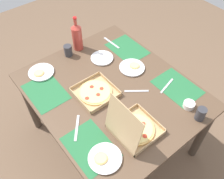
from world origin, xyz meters
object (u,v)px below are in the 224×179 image
object	(u,v)px
pizza_box_corner_right	(133,128)
plate_near_right	(132,67)
pizza_box_center	(95,92)
plate_middle	(102,58)
plate_far_left	(41,72)
plate_near_left	(105,158)
cup_clear_right	(68,51)
condiment_bowl	(189,105)
cup_dark	(201,114)
soda_bottle	(77,36)

from	to	relation	value
pizza_box_corner_right	plate_near_right	distance (m)	0.63
pizza_box_center	plate_middle	xyz separation A→B (m)	(0.29, -0.28, -0.00)
plate_middle	plate_far_left	bearing A→B (deg)	70.99
plate_middle	pizza_box_center	bearing A→B (deg)	135.61
plate_far_left	plate_near_left	bearing A→B (deg)	176.98
plate_far_left	cup_clear_right	size ratio (longest dim) A/B	2.10
pizza_box_center	plate_near_left	xyz separation A→B (m)	(-0.48, 0.28, -0.00)
pizza_box_corner_right	condiment_bowl	world-z (taller)	pizza_box_corner_right
cup_dark	cup_clear_right	bearing A→B (deg)	17.22
plate_near_right	condiment_bowl	xyz separation A→B (m)	(-0.57, -0.05, 0.01)
plate_near_right	plate_middle	xyz separation A→B (m)	(0.26, 0.13, -0.00)
pizza_box_center	plate_far_left	xyz separation A→B (m)	(0.46, 0.23, -0.00)
condiment_bowl	cup_clear_right	bearing A→B (deg)	20.02
pizza_box_center	cup_clear_right	world-z (taller)	cup_clear_right
soda_bottle	plate_far_left	bearing A→B (deg)	100.74
plate_near_left	cup_dark	xyz separation A→B (m)	(-0.17, -0.71, 0.04)
plate_far_left	cup_clear_right	bearing A→B (deg)	-80.07
cup_dark	plate_near_right	bearing A→B (deg)	2.55
pizza_box_center	cup_clear_right	bearing A→B (deg)	-8.70
cup_dark	cup_clear_right	world-z (taller)	cup_dark
plate_near_right	cup_clear_right	xyz separation A→B (m)	(0.48, 0.33, 0.04)
soda_bottle	cup_clear_right	size ratio (longest dim) A/B	3.17
plate_far_left	cup_dark	xyz separation A→B (m)	(-1.11, -0.66, 0.04)
soda_bottle	cup_dark	distance (m)	1.22
plate_middle	plate_far_left	world-z (taller)	plate_far_left
pizza_box_center	plate_middle	distance (m)	0.40
plate_middle	cup_clear_right	size ratio (longest dim) A/B	1.95
condiment_bowl	plate_near_left	bearing A→B (deg)	85.45
pizza_box_corner_right	plate_far_left	bearing A→B (deg)	13.63
pizza_box_corner_right	cup_clear_right	world-z (taller)	pizza_box_corner_right
plate_near_right	cup_dark	world-z (taller)	cup_dark
pizza_box_center	soda_bottle	xyz separation A→B (m)	(0.54, -0.20, 0.12)
cup_dark	plate_middle	bearing A→B (deg)	9.62
plate_near_left	plate_middle	bearing A→B (deg)	-36.02
plate_near_right	condiment_bowl	distance (m)	0.57
plate_near_right	plate_far_left	size ratio (longest dim) A/B	1.01
plate_near_right	cup_clear_right	bearing A→B (deg)	34.36
plate_middle	condiment_bowl	xyz separation A→B (m)	(-0.82, -0.18, 0.01)
plate_middle	soda_bottle	world-z (taller)	soda_bottle
plate_near_left	cup_dark	bearing A→B (deg)	-103.58
pizza_box_corner_right	cup_dark	size ratio (longest dim) A/B	3.13
soda_bottle	condiment_bowl	world-z (taller)	soda_bottle
plate_middle	plate_far_left	size ratio (longest dim) A/B	0.93
plate_far_left	cup_dark	distance (m)	1.30
cup_dark	cup_clear_right	xyz separation A→B (m)	(1.16, 0.36, -0.00)
plate_near_left	plate_middle	world-z (taller)	plate_near_left
plate_near_right	pizza_box_corner_right	bearing A→B (deg)	138.58
cup_clear_right	plate_near_left	bearing A→B (deg)	160.38
plate_far_left	pizza_box_corner_right	bearing A→B (deg)	-166.37
pizza_box_center	cup_dark	distance (m)	0.79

